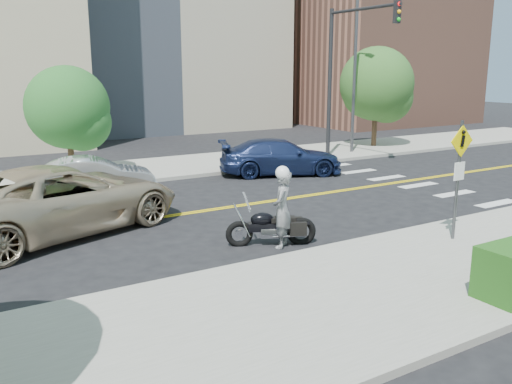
{
  "coord_description": "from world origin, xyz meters",
  "views": [
    {
      "loc": [
        -6.94,
        -14.95,
        4.35
      ],
      "look_at": [
        0.3,
        -3.07,
        1.2
      ],
      "focal_mm": 38.0,
      "sensor_mm": 36.0,
      "label": 1
    }
  ],
  "objects_px": {
    "pedestrian_sign": "(459,169)",
    "motorcyclist": "(282,207)",
    "parked_car_silver": "(93,177)",
    "parked_car_blue": "(281,157)",
    "motorcycle": "(272,219)",
    "suv": "(60,199)"
  },
  "relations": [
    {
      "from": "pedestrian_sign",
      "to": "motorcyclist",
      "type": "relative_size",
      "value": 1.45
    },
    {
      "from": "parked_car_silver",
      "to": "parked_car_blue",
      "type": "bearing_deg",
      "value": -78.7
    },
    {
      "from": "motorcycle",
      "to": "motorcyclist",
      "type": "bearing_deg",
      "value": -42.2
    },
    {
      "from": "motorcyclist",
      "to": "suv",
      "type": "distance_m",
      "value": 6.07
    },
    {
      "from": "pedestrian_sign",
      "to": "parked_car_blue",
      "type": "bearing_deg",
      "value": 81.47
    },
    {
      "from": "pedestrian_sign",
      "to": "parked_car_blue",
      "type": "relative_size",
      "value": 0.58
    },
    {
      "from": "suv",
      "to": "motorcycle",
      "type": "bearing_deg",
      "value": -151.33
    },
    {
      "from": "parked_car_blue",
      "to": "pedestrian_sign",
      "type": "bearing_deg",
      "value": -166.55
    },
    {
      "from": "pedestrian_sign",
      "to": "motorcycle",
      "type": "relative_size",
      "value": 1.35
    },
    {
      "from": "pedestrian_sign",
      "to": "parked_car_silver",
      "type": "bearing_deg",
      "value": 122.12
    },
    {
      "from": "motorcyclist",
      "to": "parked_car_silver",
      "type": "distance_m",
      "value": 8.42
    },
    {
      "from": "motorcyclist",
      "to": "parked_car_blue",
      "type": "bearing_deg",
      "value": -167.48
    },
    {
      "from": "pedestrian_sign",
      "to": "motorcyclist",
      "type": "height_order",
      "value": "pedestrian_sign"
    },
    {
      "from": "motorcyclist",
      "to": "parked_car_blue",
      "type": "relative_size",
      "value": 0.4
    },
    {
      "from": "motorcyclist",
      "to": "parked_car_blue",
      "type": "height_order",
      "value": "motorcyclist"
    },
    {
      "from": "motorcycle",
      "to": "parked_car_blue",
      "type": "distance_m",
      "value": 9.5
    },
    {
      "from": "parked_car_silver",
      "to": "suv",
      "type": "bearing_deg",
      "value": 165.12
    },
    {
      "from": "suv",
      "to": "parked_car_silver",
      "type": "relative_size",
      "value": 1.59
    },
    {
      "from": "motorcyclist",
      "to": "pedestrian_sign",
      "type": "bearing_deg",
      "value": 107.47
    },
    {
      "from": "pedestrian_sign",
      "to": "motorcycle",
      "type": "bearing_deg",
      "value": 148.94
    },
    {
      "from": "suv",
      "to": "parked_car_blue",
      "type": "bearing_deg",
      "value": -87.65
    },
    {
      "from": "motorcycle",
      "to": "suv",
      "type": "bearing_deg",
      "value": 161.83
    }
  ]
}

